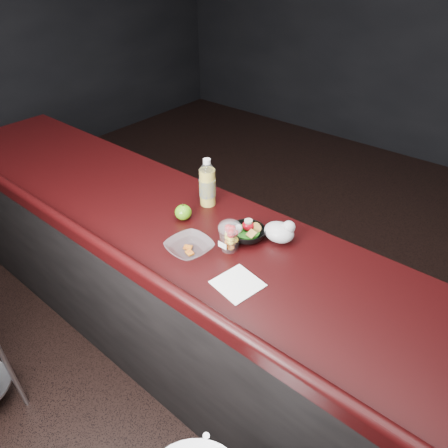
{
  "coord_description": "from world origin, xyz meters",
  "views": [
    {
      "loc": [
        0.89,
        -0.75,
        2.09
      ],
      "look_at": [
        0.01,
        0.33,
        1.1
      ],
      "focal_mm": 32.0,
      "sensor_mm": 36.0,
      "label": 1
    }
  ],
  "objects_px": {
    "takeout_bowl": "(189,248)",
    "lemonade_bottle": "(207,186)",
    "fruit_cup": "(230,235)",
    "snack_bowl": "(247,233)",
    "green_apple": "(183,212)"
  },
  "relations": [
    {
      "from": "fruit_cup",
      "to": "green_apple",
      "type": "bearing_deg",
      "value": 172.87
    },
    {
      "from": "green_apple",
      "to": "snack_bowl",
      "type": "height_order",
      "value": "snack_bowl"
    },
    {
      "from": "fruit_cup",
      "to": "lemonade_bottle",
      "type": "bearing_deg",
      "value": 145.57
    },
    {
      "from": "snack_bowl",
      "to": "takeout_bowl",
      "type": "relative_size",
      "value": 0.84
    },
    {
      "from": "fruit_cup",
      "to": "takeout_bowl",
      "type": "bearing_deg",
      "value": -133.94
    },
    {
      "from": "takeout_bowl",
      "to": "lemonade_bottle",
      "type": "bearing_deg",
      "value": 119.59
    },
    {
      "from": "green_apple",
      "to": "snack_bowl",
      "type": "bearing_deg",
      "value": 12.04
    },
    {
      "from": "lemonade_bottle",
      "to": "snack_bowl",
      "type": "height_order",
      "value": "lemonade_bottle"
    },
    {
      "from": "green_apple",
      "to": "lemonade_bottle",
      "type": "bearing_deg",
      "value": 89.48
    },
    {
      "from": "fruit_cup",
      "to": "snack_bowl",
      "type": "xyz_separation_m",
      "value": [
        0.01,
        0.11,
        -0.04
      ]
    },
    {
      "from": "lemonade_bottle",
      "to": "takeout_bowl",
      "type": "height_order",
      "value": "lemonade_bottle"
    },
    {
      "from": "green_apple",
      "to": "takeout_bowl",
      "type": "bearing_deg",
      "value": -40.19
    },
    {
      "from": "lemonade_bottle",
      "to": "takeout_bowl",
      "type": "bearing_deg",
      "value": -60.41
    },
    {
      "from": "fruit_cup",
      "to": "snack_bowl",
      "type": "bearing_deg",
      "value": 84.26
    },
    {
      "from": "lemonade_bottle",
      "to": "fruit_cup",
      "type": "distance_m",
      "value": 0.37
    }
  ]
}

